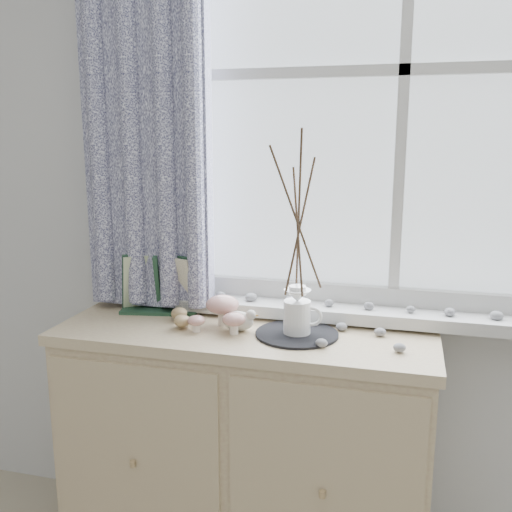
{
  "coord_description": "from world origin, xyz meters",
  "views": [
    {
      "loc": [
        0.33,
        0.09,
        1.45
      ],
      "look_at": [
        -0.1,
        1.7,
        1.1
      ],
      "focal_mm": 40.0,
      "sensor_mm": 36.0,
      "label": 1
    }
  ],
  "objects_px": {
    "sideboard": "(245,450)",
    "twig_pitcher": "(299,218)",
    "botanical_book": "(156,284)",
    "toadstool_cluster": "(222,310)"
  },
  "relations": [
    {
      "from": "sideboard",
      "to": "twig_pitcher",
      "type": "relative_size",
      "value": 1.9
    },
    {
      "from": "botanical_book",
      "to": "toadstool_cluster",
      "type": "distance_m",
      "value": 0.28
    },
    {
      "from": "botanical_book",
      "to": "twig_pitcher",
      "type": "relative_size",
      "value": 0.49
    },
    {
      "from": "botanical_book",
      "to": "twig_pitcher",
      "type": "height_order",
      "value": "twig_pitcher"
    },
    {
      "from": "toadstool_cluster",
      "to": "sideboard",
      "type": "bearing_deg",
      "value": 5.44
    },
    {
      "from": "sideboard",
      "to": "twig_pitcher",
      "type": "height_order",
      "value": "twig_pitcher"
    },
    {
      "from": "sideboard",
      "to": "botanical_book",
      "type": "bearing_deg",
      "value": 168.26
    },
    {
      "from": "sideboard",
      "to": "botanical_book",
      "type": "relative_size",
      "value": 3.91
    },
    {
      "from": "toadstool_cluster",
      "to": "twig_pitcher",
      "type": "height_order",
      "value": "twig_pitcher"
    },
    {
      "from": "toadstool_cluster",
      "to": "twig_pitcher",
      "type": "bearing_deg",
      "value": -1.2
    }
  ]
}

